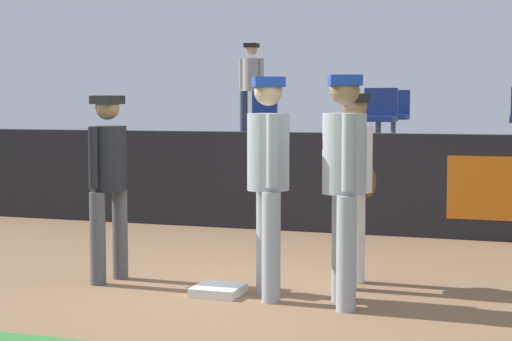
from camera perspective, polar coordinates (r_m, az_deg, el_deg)
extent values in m
plane|color=brown|center=(7.14, -1.23, -8.76)|extent=(60.00, 60.00, 0.00)
cube|color=white|center=(7.35, -2.56, -8.07)|extent=(0.40, 0.40, 0.08)
cylinder|color=white|center=(7.83, 6.83, -4.44)|extent=(0.14, 0.14, 0.85)
cylinder|color=white|center=(7.54, 6.30, -4.79)|extent=(0.14, 0.14, 0.85)
cylinder|color=white|center=(7.60, 6.62, 0.79)|extent=(0.33, 0.33, 0.60)
sphere|color=#8C6647|center=(7.59, 6.65, 4.33)|extent=(0.22, 0.22, 0.22)
cube|color=black|center=(7.59, 6.66, 4.87)|extent=(0.24, 0.24, 0.08)
cylinder|color=white|center=(7.80, 6.95, 1.02)|extent=(0.09, 0.09, 0.56)
cylinder|color=white|center=(7.41, 6.27, 0.85)|extent=(0.09, 0.09, 0.56)
ellipsoid|color=brown|center=(7.79, 7.63, -0.76)|extent=(0.12, 0.20, 0.28)
cylinder|color=#9EA3AD|center=(7.07, 5.75, -5.12)|extent=(0.16, 0.16, 0.92)
cylinder|color=#9EA3AD|center=(6.74, 6.10, -5.59)|extent=(0.16, 0.16, 0.92)
cylinder|color=#9EA3AD|center=(6.81, 5.97, 1.14)|extent=(0.46, 0.46, 0.65)
sphere|color=#8C6647|center=(6.80, 6.00, 5.40)|extent=(0.24, 0.24, 0.24)
cube|color=#193899|center=(6.81, 6.01, 6.06)|extent=(0.32, 0.32, 0.08)
cylinder|color=#9EA3AD|center=(7.03, 5.75, 1.42)|extent=(0.09, 0.09, 0.61)
cylinder|color=#9EA3AD|center=(6.60, 6.21, 1.22)|extent=(0.09, 0.09, 0.61)
cylinder|color=#9EA3AD|center=(7.33, 0.63, -4.77)|extent=(0.16, 0.16, 0.92)
cylinder|color=#9EA3AD|center=(7.00, 1.03, -5.20)|extent=(0.16, 0.16, 0.92)
cylinder|color=#9EA3AD|center=(7.08, 0.83, 1.26)|extent=(0.48, 0.48, 0.65)
sphere|color=tan|center=(7.07, 0.84, 5.35)|extent=(0.24, 0.24, 0.24)
cube|color=#193899|center=(7.07, 0.84, 5.98)|extent=(0.34, 0.34, 0.08)
cylinder|color=#9EA3AD|center=(7.29, 0.58, 1.52)|extent=(0.09, 0.09, 0.60)
cylinder|color=#9EA3AD|center=(6.86, 1.10, 1.34)|extent=(0.09, 0.09, 0.60)
cylinder|color=#4C4C51|center=(8.05, -9.14, -4.25)|extent=(0.14, 0.14, 0.84)
cylinder|color=#4C4C51|center=(7.82, -10.61, -4.53)|extent=(0.14, 0.14, 0.84)
cylinder|color=black|center=(7.86, -9.94, 0.80)|extent=(0.39, 0.39, 0.59)
sphere|color=#8C6647|center=(7.84, -9.98, 4.19)|extent=(0.22, 0.22, 0.22)
cube|color=black|center=(7.84, -9.99, 4.71)|extent=(0.28, 0.28, 0.08)
cylinder|color=black|center=(8.00, -9.01, 1.01)|extent=(0.09, 0.09, 0.56)
cylinder|color=black|center=(7.71, -10.91, 0.86)|extent=(0.09, 0.09, 0.56)
cube|color=black|center=(10.83, 6.08, -0.84)|extent=(18.00, 0.24, 1.27)
cube|color=orange|center=(10.45, 16.83, -1.20)|extent=(1.50, 0.02, 0.76)
cube|color=#59595E|center=(13.35, 8.53, -0.38)|extent=(18.00, 4.80, 1.03)
cylinder|color=#4C4C51|center=(13.89, 9.22, 2.75)|extent=(0.08, 0.08, 0.40)
cube|color=navy|center=(13.89, 9.23, 3.57)|extent=(0.47, 0.44, 0.08)
cube|color=navy|center=(14.07, 9.37, 4.56)|extent=(0.47, 0.06, 0.40)
cylinder|color=#4C4C51|center=(14.45, 0.35, 2.87)|extent=(0.08, 0.08, 0.40)
cube|color=navy|center=(14.44, 0.35, 3.66)|extent=(0.44, 0.44, 0.08)
cube|color=navy|center=(14.62, 0.59, 4.61)|extent=(0.44, 0.06, 0.40)
cylinder|color=#4C4C51|center=(12.10, 8.23, 2.51)|extent=(0.08, 0.08, 0.40)
cube|color=navy|center=(12.10, 8.24, 3.46)|extent=(0.47, 0.44, 0.08)
cube|color=navy|center=(12.28, 8.42, 4.59)|extent=(0.47, 0.06, 0.40)
cylinder|color=#33384C|center=(15.75, 0.22, 3.83)|extent=(0.15, 0.15, 0.85)
cylinder|color=#33384C|center=(15.86, -0.83, 3.83)|extent=(0.15, 0.15, 0.85)
cylinder|color=#A5998C|center=(15.81, -0.31, 6.47)|extent=(0.34, 0.34, 0.60)
sphere|color=tan|center=(15.84, -0.31, 8.17)|extent=(0.22, 0.22, 0.22)
cube|color=black|center=(15.84, -0.31, 8.43)|extent=(0.24, 0.24, 0.08)
cylinder|color=#A5998C|center=(15.74, 0.37, 6.54)|extent=(0.09, 0.09, 0.56)
cylinder|color=#A5998C|center=(15.89, -0.99, 6.53)|extent=(0.09, 0.09, 0.56)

